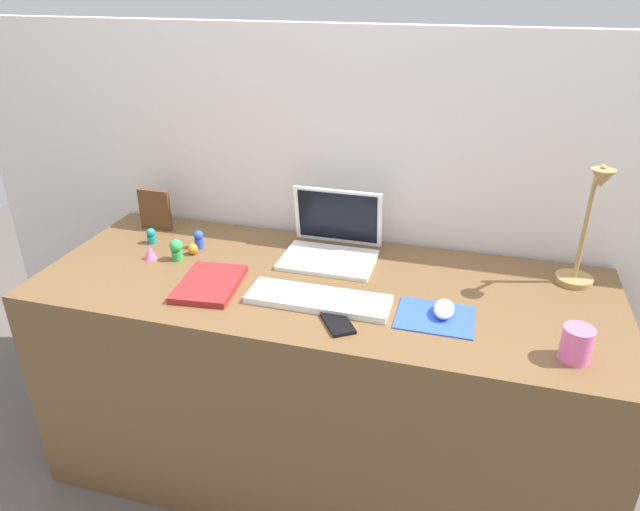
# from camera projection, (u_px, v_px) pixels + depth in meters

# --- Properties ---
(ground_plane) EXTENTS (6.00, 6.00, 0.00)m
(ground_plane) POSITION_uv_depth(u_px,v_px,m) (322.00, 461.00, 2.09)
(ground_plane) COLOR #59514C
(back_wall) EXTENTS (2.95, 0.05, 1.45)m
(back_wall) POSITION_uv_depth(u_px,v_px,m) (350.00, 237.00, 2.09)
(back_wall) COLOR silver
(back_wall) RESTS_ON ground_plane
(desk) EXTENTS (1.75, 0.68, 0.74)m
(desk) POSITION_uv_depth(u_px,v_px,m) (322.00, 379.00, 1.92)
(desk) COLOR brown
(desk) RESTS_ON ground_plane
(laptop) EXTENTS (0.30, 0.25, 0.21)m
(laptop) POSITION_uv_depth(u_px,v_px,m) (333.00, 240.00, 1.91)
(laptop) COLOR white
(laptop) RESTS_ON desk
(keyboard) EXTENTS (0.41, 0.13, 0.02)m
(keyboard) POSITION_uv_depth(u_px,v_px,m) (318.00, 299.00, 1.65)
(keyboard) COLOR white
(keyboard) RESTS_ON desk
(mousepad) EXTENTS (0.21, 0.17, 0.00)m
(mousepad) POSITION_uv_depth(u_px,v_px,m) (435.00, 317.00, 1.58)
(mousepad) COLOR blue
(mousepad) RESTS_ON desk
(mouse) EXTENTS (0.06, 0.10, 0.03)m
(mouse) POSITION_uv_depth(u_px,v_px,m) (444.00, 309.00, 1.58)
(mouse) COLOR white
(mouse) RESTS_ON mousepad
(cell_phone) EXTENTS (0.12, 0.14, 0.01)m
(cell_phone) POSITION_uv_depth(u_px,v_px,m) (337.00, 322.00, 1.55)
(cell_phone) COLOR black
(cell_phone) RESTS_ON desk
(desk_lamp) EXTENTS (0.11, 0.16, 0.39)m
(desk_lamp) POSITION_uv_depth(u_px,v_px,m) (587.00, 231.00, 1.65)
(desk_lamp) COLOR #A5844C
(desk_lamp) RESTS_ON desk
(notebook_pad) EXTENTS (0.19, 0.26, 0.02)m
(notebook_pad) POSITION_uv_depth(u_px,v_px,m) (209.00, 284.00, 1.73)
(notebook_pad) COLOR maroon
(notebook_pad) RESTS_ON desk
(picture_frame) EXTENTS (0.12, 0.02, 0.15)m
(picture_frame) POSITION_uv_depth(u_px,v_px,m) (155.00, 210.00, 2.09)
(picture_frame) COLOR brown
(picture_frame) RESTS_ON desk
(coffee_mug) EXTENTS (0.08, 0.08, 0.09)m
(coffee_mug) POSITION_uv_depth(u_px,v_px,m) (577.00, 344.00, 1.39)
(coffee_mug) COLOR pink
(coffee_mug) RESTS_ON desk
(toy_figurine_orange) EXTENTS (0.03, 0.03, 0.04)m
(toy_figurine_orange) POSITION_uv_depth(u_px,v_px,m) (193.00, 249.00, 1.93)
(toy_figurine_orange) COLOR orange
(toy_figurine_orange) RESTS_ON desk
(toy_figurine_teal) EXTENTS (0.03, 0.03, 0.06)m
(toy_figurine_teal) POSITION_uv_depth(u_px,v_px,m) (151.00, 236.00, 2.00)
(toy_figurine_teal) COLOR teal
(toy_figurine_teal) RESTS_ON desk
(toy_figurine_blue) EXTENTS (0.03, 0.03, 0.06)m
(toy_figurine_blue) POSITION_uv_depth(u_px,v_px,m) (199.00, 239.00, 1.96)
(toy_figurine_blue) COLOR blue
(toy_figurine_blue) RESTS_ON desk
(toy_figurine_green) EXTENTS (0.04, 0.04, 0.07)m
(toy_figurine_green) POSITION_uv_depth(u_px,v_px,m) (176.00, 249.00, 1.88)
(toy_figurine_green) COLOR green
(toy_figurine_green) RESTS_ON desk
(toy_figurine_pink) EXTENTS (0.04, 0.04, 0.05)m
(toy_figurine_pink) POSITION_uv_depth(u_px,v_px,m) (151.00, 252.00, 1.90)
(toy_figurine_pink) COLOR pink
(toy_figurine_pink) RESTS_ON desk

